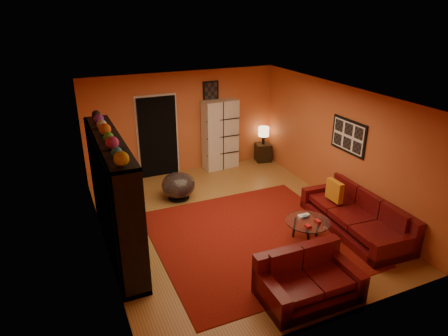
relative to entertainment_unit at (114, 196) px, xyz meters
name	(u,v)px	position (x,y,z in m)	size (l,w,h in m)	color
floor	(233,222)	(2.27, 0.00, -1.05)	(6.00, 6.00, 0.00)	brown
ceiling	(234,96)	(2.27, 0.00, 1.55)	(6.00, 6.00, 0.00)	white
wall_back	(184,123)	(2.27, 3.00, 0.25)	(6.00, 6.00, 0.00)	#C3592A
wall_front	(332,242)	(2.27, -3.00, 0.25)	(6.00, 6.00, 0.00)	#C3592A
wall_left	(99,185)	(-0.23, 0.00, 0.25)	(6.00, 6.00, 0.00)	#C3592A
wall_right	(338,145)	(4.78, 0.00, 0.25)	(6.00, 6.00, 0.00)	#C3592A
rug	(253,238)	(2.38, -0.70, -1.04)	(3.60, 3.60, 0.01)	#5D0F0A
doorway	(158,137)	(1.57, 2.96, -0.03)	(0.95, 0.10, 2.04)	black
wall_art_right	(349,136)	(4.75, -0.30, 0.55)	(0.03, 1.00, 0.70)	black
wall_art_back	(211,91)	(3.02, 2.98, 1.00)	(0.42, 0.03, 0.52)	black
entertainment_unit	(114,196)	(0.00, 0.00, 0.00)	(0.45, 3.00, 2.10)	black
tv	(117,197)	(0.05, 0.03, -0.04)	(0.13, 1.02, 0.59)	black
sofa	(359,216)	(4.42, -1.24, -0.77)	(1.12, 2.45, 0.85)	#49090D
loveseat	(306,278)	(2.38, -2.42, -0.76)	(1.50, 0.91, 0.85)	#49090D
throw_pillow	(335,191)	(4.22, -0.68, -0.42)	(0.12, 0.42, 0.42)	orange
coffee_table	(308,223)	(3.25, -1.19, -0.68)	(0.82, 0.82, 0.41)	silver
storage_cabinet	(220,135)	(3.21, 2.80, -0.13)	(0.92, 0.41, 1.84)	silver
bowl_chair	(178,185)	(1.60, 1.46, -0.72)	(0.76, 0.76, 0.61)	black
side_table	(263,152)	(4.49, 2.75, -0.80)	(0.40, 0.40, 0.50)	black
table_lamp	(264,132)	(4.49, 2.75, -0.21)	(0.29, 0.29, 0.49)	black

